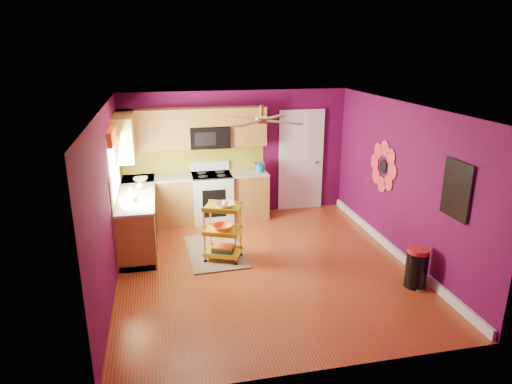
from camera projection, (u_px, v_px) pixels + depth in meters
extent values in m
plane|color=maroon|center=(264.00, 266.00, 7.22)|extent=(5.00, 5.00, 0.00)
cube|color=#53093E|center=(236.00, 154.00, 9.16)|extent=(4.50, 0.04, 2.50)
cube|color=#53093E|center=(322.00, 266.00, 4.51)|extent=(4.50, 0.04, 2.50)
cube|color=#53093E|center=(108.00, 201.00, 6.39)|extent=(0.04, 5.00, 2.50)
cube|color=#53093E|center=(401.00, 182.00, 7.29)|extent=(0.04, 5.00, 2.50)
cube|color=silver|center=(265.00, 107.00, 6.45)|extent=(4.50, 5.00, 0.04)
cube|color=white|center=(393.00, 249.00, 7.64)|extent=(0.05, 4.90, 0.14)
cube|color=brown|center=(138.00, 218.00, 7.95)|extent=(0.60, 2.30, 0.90)
cube|color=brown|center=(197.00, 199.00, 8.96)|extent=(2.80, 0.60, 0.90)
cube|color=beige|center=(136.00, 193.00, 7.81)|extent=(0.63, 2.30, 0.04)
cube|color=beige|center=(196.00, 176.00, 8.82)|extent=(2.80, 0.63, 0.04)
cube|color=black|center=(140.00, 239.00, 8.08)|extent=(0.54, 2.30, 0.10)
cube|color=black|center=(198.00, 218.00, 9.09)|extent=(2.80, 0.54, 0.10)
cube|color=white|center=(212.00, 198.00, 8.99)|extent=(0.76, 0.66, 0.92)
cube|color=black|center=(212.00, 175.00, 8.85)|extent=(0.76, 0.62, 0.03)
cube|color=white|center=(210.00, 166.00, 9.07)|extent=(0.76, 0.06, 0.18)
cube|color=black|center=(214.00, 204.00, 8.69)|extent=(0.45, 0.02, 0.55)
cube|color=brown|center=(154.00, 130.00, 8.52)|extent=(1.32, 0.33, 0.75)
cube|color=brown|center=(247.00, 126.00, 8.87)|extent=(0.72, 0.33, 0.75)
cube|color=brown|center=(209.00, 117.00, 8.66)|extent=(0.76, 0.33, 0.34)
cube|color=brown|center=(125.00, 135.00, 7.97)|extent=(0.33, 1.30, 0.75)
cube|color=black|center=(210.00, 137.00, 8.75)|extent=(0.76, 0.38, 0.40)
cube|color=olive|center=(194.00, 159.00, 9.00)|extent=(2.80, 0.01, 0.51)
cube|color=olive|center=(117.00, 178.00, 7.67)|extent=(0.01, 2.30, 0.51)
cube|color=white|center=(114.00, 162.00, 7.28)|extent=(0.03, 1.20, 1.00)
cube|color=orange|center=(113.00, 133.00, 7.14)|extent=(0.08, 1.35, 0.22)
cube|color=white|center=(301.00, 161.00, 9.48)|extent=(0.85, 0.04, 2.05)
cube|color=white|center=(301.00, 162.00, 9.46)|extent=(0.95, 0.02, 2.15)
sphere|color=#BF8C3F|center=(316.00, 162.00, 9.50)|extent=(0.07, 0.07, 0.07)
cylinder|color=black|center=(383.00, 166.00, 7.81)|extent=(0.01, 0.24, 0.24)
cube|color=#1CB5B6|center=(457.00, 190.00, 5.89)|extent=(0.03, 0.52, 0.72)
cube|color=black|center=(456.00, 190.00, 5.88)|extent=(0.01, 0.56, 0.76)
cylinder|color=#BF8C3F|center=(262.00, 111.00, 6.66)|extent=(0.06, 0.06, 0.16)
cylinder|color=#BF8C3F|center=(262.00, 120.00, 6.71)|extent=(0.20, 0.20, 0.08)
cube|color=#4C2D19|center=(275.00, 117.00, 7.01)|extent=(0.47, 0.47, 0.01)
cube|color=#4C2D19|center=(241.00, 118.00, 6.90)|extent=(0.47, 0.47, 0.01)
cube|color=#4C2D19|center=(247.00, 124.00, 6.40)|extent=(0.47, 0.47, 0.01)
cube|color=#4C2D19|center=(284.00, 122.00, 6.51)|extent=(0.47, 0.47, 0.01)
cube|color=#311E10|center=(215.00, 251.00, 7.70)|extent=(0.97, 1.52, 0.02)
cylinder|color=gold|center=(204.00, 235.00, 7.17)|extent=(0.02, 0.02, 0.87)
cylinder|color=gold|center=(235.00, 238.00, 7.08)|extent=(0.02, 0.02, 0.87)
cylinder|color=gold|center=(211.00, 227.00, 7.50)|extent=(0.02, 0.02, 0.87)
cylinder|color=gold|center=(241.00, 229.00, 7.40)|extent=(0.02, 0.02, 0.87)
sphere|color=black|center=(205.00, 261.00, 7.31)|extent=(0.06, 0.06, 0.06)
sphere|color=black|center=(236.00, 264.00, 7.21)|extent=(0.06, 0.06, 0.06)
sphere|color=black|center=(212.00, 252.00, 7.64)|extent=(0.06, 0.06, 0.06)
sphere|color=black|center=(241.00, 254.00, 7.54)|extent=(0.06, 0.06, 0.06)
cube|color=gold|center=(222.00, 208.00, 7.16)|extent=(0.68, 0.60, 0.03)
cube|color=gold|center=(223.00, 232.00, 7.28)|extent=(0.68, 0.60, 0.03)
cube|color=gold|center=(223.00, 253.00, 7.40)|extent=(0.68, 0.60, 0.03)
imported|color=beige|center=(225.00, 205.00, 7.13)|extent=(0.41, 0.41, 0.08)
sphere|color=yellow|center=(225.00, 204.00, 7.13)|extent=(0.10, 0.10, 0.10)
imported|color=orange|center=(223.00, 228.00, 7.26)|extent=(0.42, 0.42, 0.10)
cube|color=navy|center=(223.00, 251.00, 7.39)|extent=(0.40, 0.36, 0.04)
cube|color=#267233|center=(223.00, 248.00, 7.37)|extent=(0.40, 0.36, 0.04)
cube|color=orange|center=(223.00, 246.00, 7.36)|extent=(0.40, 0.36, 0.03)
cylinder|color=black|center=(416.00, 269.00, 6.54)|extent=(0.32, 0.32, 0.53)
cylinder|color=red|center=(419.00, 251.00, 6.45)|extent=(0.31, 0.31, 0.06)
cube|color=beige|center=(420.00, 290.00, 6.47)|extent=(0.11, 0.06, 0.03)
cylinder|color=#1576A3|center=(259.00, 168.00, 9.00)|extent=(0.18, 0.18, 0.16)
sphere|color=#1576A3|center=(259.00, 163.00, 8.97)|extent=(0.06, 0.06, 0.06)
cube|color=beige|center=(259.00, 167.00, 9.05)|extent=(0.22, 0.15, 0.18)
imported|color=#EA3F72|center=(130.00, 192.00, 7.52)|extent=(0.08, 0.08, 0.17)
imported|color=white|center=(140.00, 185.00, 7.92)|extent=(0.12, 0.12, 0.15)
imported|color=white|center=(140.00, 180.00, 8.39)|extent=(0.27, 0.27, 0.07)
imported|color=white|center=(133.00, 199.00, 7.28)|extent=(0.13, 0.13, 0.10)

